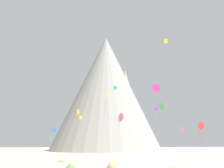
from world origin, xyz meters
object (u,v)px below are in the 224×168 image
Objects in this scene: kite_magenta_mid at (156,88)px; bush_near_left at (104,160)px; kite_indigo_high at (130,45)px; kite_pink_low at (181,129)px; bush_far_left at (114,165)px; bush_mid_center at (190,168)px; rock_massif at (110,97)px; kite_teal_mid at (115,88)px; kite_gold_mid at (106,98)px; kite_lime_low at (80,118)px; kite_green_low at (162,106)px; kite_orange_low at (78,112)px; kite_red_low at (201,126)px; kite_cyan_low at (51,131)px; bush_ridge_crest at (71,165)px; kite_yellow_high at (166,41)px; kite_violet_mid at (156,109)px; kite_blue_low at (55,129)px; kite_rainbow_low at (120,117)px.

bush_near_left is at bearing 27.34° from kite_magenta_mid.
kite_indigo_high reaches higher than kite_pink_low.
bush_mid_center is at bearing -28.98° from bush_far_left.
rock_massif is 40.26m from kite_teal_mid.
bush_near_left is 14.21m from kite_gold_mid.
kite_magenta_mid is 3.83× the size of kite_teal_mid.
bush_far_left is at bearing -112.50° from kite_teal_mid.
kite_teal_mid is at bearing 77.71° from bush_near_left.
bush_near_left is 22.90m from bush_mid_center.
bush_near_left is 27.66m from kite_lime_low.
kite_green_low is 21.26m from kite_pink_low.
kite_orange_low reaches higher than bush_mid_center.
rock_massif is 53.01m from kite_indigo_high.
kite_red_low is (26.88, 20.20, 8.40)m from bush_far_left.
rock_massif reaches higher than kite_orange_low.
rock_massif is at bearing 131.38° from kite_cyan_low.
bush_ridge_crest is 0.35× the size of kite_magenta_mid.
kite_green_low reaches higher than kite_orange_low.
bush_mid_center is 40.02m from kite_pink_low.
bush_mid_center is at bearing -99.81° from kite_teal_mid.
kite_green_low is at bearing 43.78° from bush_far_left.
kite_orange_low reaches higher than bush_far_left.
kite_magenta_mid reaches higher than bush_near_left.
kite_indigo_high reaches higher than kite_gold_mid.
kite_yellow_high is at bearing -93.61° from kite_red_low.
bush_ridge_crest is 0.41× the size of kite_indigo_high.
kite_orange_low is (-27.76, -32.72, -5.33)m from kite_violet_mid.
kite_cyan_low reaches higher than bush_near_left.
kite_magenta_mid reaches higher than kite_orange_low.
bush_far_left is at bearing -87.73° from bush_near_left.
kite_teal_mid is (-18.15, 18.28, 16.82)m from kite_pink_low.
bush_far_left is 55.07m from kite_teal_mid.
kite_pink_low is at bearing -58.89° from kite_green_low.
kite_cyan_low is (-35.72, -9.43, -8.38)m from kite_violet_mid.
kite_violet_mid is 3.30× the size of kite_yellow_high.
kite_red_low reaches higher than bush_far_left.
kite_cyan_low is (-14.09, 18.58, 7.29)m from bush_near_left.
bush_ridge_crest is 0.69× the size of kite_blue_low.
kite_yellow_high is at bearing 73.19° from bush_mid_center.
kite_blue_low is at bearing -34.83° from kite_red_low.
kite_violet_mid reaches higher than bush_mid_center.
kite_yellow_high reaches higher than kite_lime_low.
bush_far_left is 0.39× the size of kite_rainbow_low.
kite_gold_mid reaches higher than kite_orange_low.
rock_massif is 79.20m from kite_gold_mid.
kite_orange_low is at bearing -35.09° from kite_pink_low.
kite_lime_low is at bearing 14.30° from kite_green_low.
kite_pink_low is (25.32, 30.37, 7.95)m from bush_far_left.
rock_massif is 83.57m from kite_rainbow_low.
kite_pink_low is (15.62, -58.32, -20.22)m from rock_massif.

